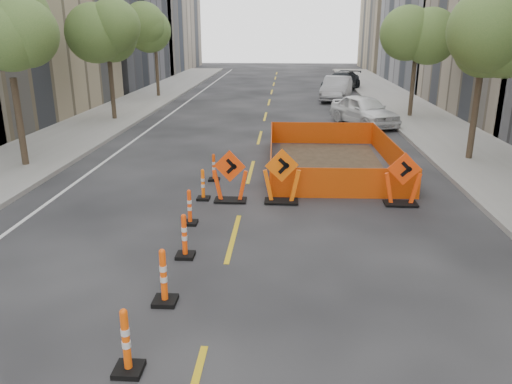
# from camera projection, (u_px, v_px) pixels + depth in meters

# --- Properties ---
(ground_plane) EXTENTS (140.00, 140.00, 0.00)m
(ground_plane) POSITION_uv_depth(u_px,v_px,m) (209.00, 329.00, 8.63)
(ground_plane) COLOR black
(sidewalk_left) EXTENTS (4.00, 90.00, 0.15)m
(sidewalk_left) POSITION_uv_depth(u_px,v_px,m) (36.00, 153.00, 20.51)
(sidewalk_left) COLOR gray
(sidewalk_left) RESTS_ON ground
(sidewalk_right) EXTENTS (4.00, 90.00, 0.15)m
(sidewalk_right) POSITION_uv_depth(u_px,v_px,m) (484.00, 160.00, 19.46)
(sidewalk_right) COLOR gray
(sidewalk_right) RESTS_ON ground
(bld_left_d) EXTENTS (12.00, 16.00, 14.00)m
(bld_left_d) POSITION_uv_depth(u_px,v_px,m) (85.00, 4.00, 44.61)
(bld_left_d) COLOR #4C4C51
(bld_left_d) RESTS_ON ground
(bld_right_e) EXTENTS (12.00, 14.00, 16.00)m
(bld_right_e) POSITION_uv_depth(u_px,v_px,m) (418.00, 2.00, 60.70)
(bld_right_e) COLOR tan
(bld_right_e) RESTS_ON ground
(tree_l_b) EXTENTS (2.80, 2.80, 5.95)m
(tree_l_b) POSITION_uv_depth(u_px,v_px,m) (8.00, 42.00, 17.19)
(tree_l_b) COLOR #382B1E
(tree_l_b) RESTS_ON ground
(tree_l_c) EXTENTS (2.80, 2.80, 5.95)m
(tree_l_c) POSITION_uv_depth(u_px,v_px,m) (107.00, 37.00, 26.68)
(tree_l_c) COLOR #382B1E
(tree_l_c) RESTS_ON ground
(tree_l_d) EXTENTS (2.80, 2.80, 5.95)m
(tree_l_d) POSITION_uv_depth(u_px,v_px,m) (155.00, 35.00, 36.16)
(tree_l_d) COLOR #382B1E
(tree_l_d) RESTS_ON ground
(tree_r_b) EXTENTS (2.80, 2.80, 5.95)m
(tree_r_b) POSITION_uv_depth(u_px,v_px,m) (485.00, 41.00, 18.10)
(tree_r_b) COLOR #382B1E
(tree_r_b) RESTS_ON ground
(tree_r_c) EXTENTS (2.80, 2.80, 5.95)m
(tree_r_c) POSITION_uv_depth(u_px,v_px,m) (417.00, 37.00, 27.59)
(tree_r_c) COLOR #382B1E
(tree_r_c) RESTS_ON ground
(channelizer_2) EXTENTS (0.43, 0.43, 1.09)m
(channelizer_2) POSITION_uv_depth(u_px,v_px,m) (126.00, 341.00, 7.39)
(channelizer_2) COLOR #F1520A
(channelizer_2) RESTS_ON ground
(channelizer_3) EXTENTS (0.44, 0.44, 1.12)m
(channelizer_3) POSITION_uv_depth(u_px,v_px,m) (164.00, 276.00, 9.28)
(channelizer_3) COLOR #FF510A
(channelizer_3) RESTS_ON ground
(channelizer_4) EXTENTS (0.41, 0.41, 1.04)m
(channelizer_4) POSITION_uv_depth(u_px,v_px,m) (184.00, 236.00, 11.20)
(channelizer_4) COLOR #FF480A
(channelizer_4) RESTS_ON ground
(channelizer_5) EXTENTS (0.38, 0.38, 0.96)m
(channelizer_5) POSITION_uv_depth(u_px,v_px,m) (190.00, 207.00, 13.13)
(channelizer_5) COLOR #FF440A
(channelizer_5) RESTS_ON ground
(channelizer_6) EXTENTS (0.38, 0.38, 0.96)m
(channelizer_6) POSITION_uv_depth(u_px,v_px,m) (203.00, 184.00, 15.03)
(channelizer_6) COLOR #FF630A
(channelizer_6) RESTS_ON ground
(channelizer_7) EXTENTS (0.37, 0.37, 0.94)m
(channelizer_7) POSITION_uv_depth(u_px,v_px,m) (214.00, 167.00, 16.93)
(channelizer_7) COLOR #DA4309
(channelizer_7) RESTS_ON ground
(chevron_sign_left) EXTENTS (1.13, 0.77, 1.59)m
(chevron_sign_left) POSITION_uv_depth(u_px,v_px,m) (230.00, 176.00, 14.75)
(chevron_sign_left) COLOR #F5400A
(chevron_sign_left) RESTS_ON ground
(chevron_sign_center) EXTENTS (1.23, 0.89, 1.66)m
(chevron_sign_center) POSITION_uv_depth(u_px,v_px,m) (282.00, 176.00, 14.64)
(chevron_sign_center) COLOR #FF630A
(chevron_sign_center) RESTS_ON ground
(chevron_sign_right) EXTENTS (1.07, 0.65, 1.60)m
(chevron_sign_right) POSITION_uv_depth(u_px,v_px,m) (403.00, 179.00, 14.45)
(chevron_sign_right) COLOR #F33D0A
(chevron_sign_right) RESTS_ON ground
(safety_fence) EXTENTS (4.72, 7.80, 0.96)m
(safety_fence) POSITION_uv_depth(u_px,v_px,m) (331.00, 153.00, 18.79)
(safety_fence) COLOR #FC560D
(safety_fence) RESTS_ON ground
(parked_car_near) EXTENTS (3.67, 5.04, 1.60)m
(parked_car_near) POSITION_uv_depth(u_px,v_px,m) (364.00, 110.00, 26.60)
(parked_car_near) COLOR white
(parked_car_near) RESTS_ON ground
(parked_car_mid) EXTENTS (2.80, 5.35, 1.68)m
(parked_car_mid) POSITION_uv_depth(u_px,v_px,m) (337.00, 89.00, 35.88)
(parked_car_mid) COLOR gray
(parked_car_mid) RESTS_ON ground
(parked_car_far) EXTENTS (4.08, 5.76, 1.55)m
(parked_car_far) POSITION_uv_depth(u_px,v_px,m) (341.00, 81.00, 41.36)
(parked_car_far) COLOR black
(parked_car_far) RESTS_ON ground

